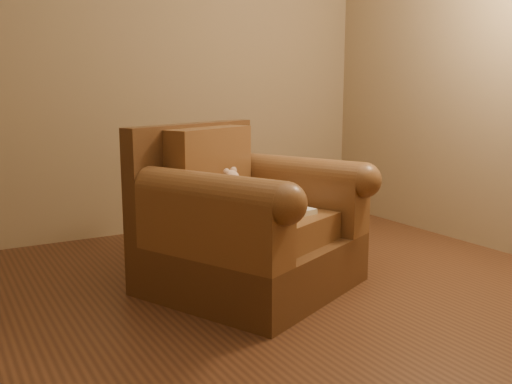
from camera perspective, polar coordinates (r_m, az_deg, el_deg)
floor at (r=2.77m, az=1.46°, el=-13.04°), size 4.00×4.00×0.00m
armchair at (r=3.17m, az=-1.10°, el=-3.37°), size 1.30×1.27×0.90m
teddy_bear at (r=3.19m, az=-2.22°, el=-0.13°), size 0.18×0.20×0.24m
guidebook at (r=3.03m, az=2.12°, el=-2.11°), size 0.42×0.30×0.03m
side_table at (r=3.50m, az=8.48°, el=-3.68°), size 0.34×0.34×0.48m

